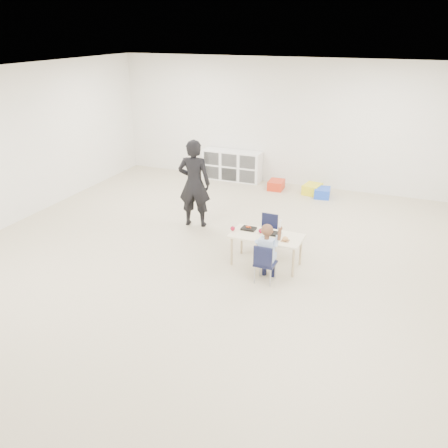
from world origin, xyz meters
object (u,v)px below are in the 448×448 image
at_px(child, 266,252).
at_px(chair_near, 265,263).
at_px(cubby_shelf, 232,165).
at_px(table, 266,250).
at_px(adult, 194,184).

bearing_deg(child, chair_near, 0.00).
height_order(child, cubby_shelf, child).
distance_m(table, cubby_shelf, 4.39).
distance_m(chair_near, adult, 2.43).
relative_size(chair_near, child, 0.63).
bearing_deg(child, table, 106.95).
xyz_separation_m(chair_near, adult, (-1.83, 1.52, 0.50)).
bearing_deg(chair_near, table, 106.95).
bearing_deg(chair_near, child, 0.00).
relative_size(child, adult, 0.59).
relative_size(table, chair_near, 1.83).
height_order(table, chair_near, chair_near).
relative_size(child, cubby_shelf, 0.67).
xyz_separation_m(table, child, (0.14, -0.49, 0.22)).
relative_size(table, adult, 0.68).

